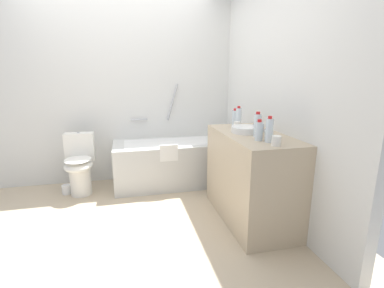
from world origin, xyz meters
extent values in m
plane|color=#C1AD8E|center=(0.00, 0.00, 0.00)|extent=(4.07, 4.07, 0.00)
cube|color=silver|center=(0.00, 1.26, 1.26)|extent=(3.47, 0.10, 2.52)
cube|color=silver|center=(1.59, 0.00, 1.26)|extent=(0.10, 2.81, 2.52)
cube|color=silver|center=(0.68, 0.87, 0.29)|extent=(1.60, 0.68, 0.57)
cube|color=white|center=(0.68, 0.87, 0.53)|extent=(1.31, 0.49, 0.09)
cylinder|color=#B7B7BC|center=(1.31, 0.87, 0.61)|extent=(0.09, 0.03, 0.03)
cylinder|color=#B7B7BC|center=(0.71, 1.18, 1.07)|extent=(0.17, 0.03, 0.51)
cylinder|color=#B7B7BC|center=(0.25, 1.18, 0.84)|extent=(0.23, 0.03, 0.03)
cube|color=white|center=(0.55, 0.54, 0.52)|extent=(0.22, 0.03, 0.20)
cylinder|color=white|center=(-0.51, 0.77, 0.19)|extent=(0.25, 0.25, 0.38)
ellipsoid|color=white|center=(-0.51, 0.72, 0.38)|extent=(0.33, 0.39, 0.13)
ellipsoid|color=white|center=(-0.51, 0.72, 0.46)|extent=(0.31, 0.37, 0.02)
cube|color=white|center=(-0.51, 0.94, 0.56)|extent=(0.35, 0.14, 0.36)
cylinder|color=#ADADB3|center=(-0.51, 0.94, 0.75)|extent=(0.03, 0.03, 0.01)
cube|color=tan|center=(1.26, -0.26, 0.44)|extent=(0.56, 1.17, 0.89)
cylinder|color=white|center=(1.21, -0.19, 0.92)|extent=(0.28, 0.28, 0.06)
cylinder|color=#B5B5BA|center=(1.39, -0.19, 0.93)|extent=(0.02, 0.02, 0.07)
cylinder|color=#B5B5BA|center=(1.34, -0.19, 0.96)|extent=(0.11, 0.02, 0.02)
cylinder|color=#B5B5BA|center=(1.39, -0.25, 0.91)|extent=(0.03, 0.03, 0.04)
cylinder|color=#B5B5BA|center=(1.39, -0.13, 0.91)|extent=(0.03, 0.03, 0.04)
cylinder|color=silver|center=(1.18, -0.53, 0.97)|extent=(0.07, 0.07, 0.16)
cylinder|color=red|center=(1.18, -0.53, 1.06)|extent=(0.04, 0.04, 0.02)
cylinder|color=silver|center=(1.23, -0.39, 0.99)|extent=(0.07, 0.07, 0.21)
cylinder|color=red|center=(1.23, -0.39, 1.11)|extent=(0.04, 0.04, 0.02)
cylinder|color=silver|center=(1.26, 0.21, 0.97)|extent=(0.07, 0.07, 0.17)
cylinder|color=red|center=(1.26, 0.21, 1.07)|extent=(0.04, 0.04, 0.02)
cylinder|color=silver|center=(1.25, 0.08, 0.99)|extent=(0.06, 0.06, 0.21)
cylinder|color=red|center=(1.25, 0.08, 1.11)|extent=(0.03, 0.03, 0.02)
cylinder|color=silver|center=(1.23, -0.61, 0.99)|extent=(0.06, 0.06, 0.20)
cylinder|color=red|center=(1.23, -0.61, 1.10)|extent=(0.03, 0.03, 0.02)
cylinder|color=white|center=(1.28, -0.54, 0.93)|extent=(0.08, 0.08, 0.08)
cylinder|color=white|center=(1.20, 0.01, 0.93)|extent=(0.07, 0.07, 0.08)
cylinder|color=white|center=(1.23, -0.74, 0.93)|extent=(0.07, 0.07, 0.08)
cylinder|color=white|center=(-0.69, 0.82, 0.06)|extent=(0.11, 0.11, 0.11)
camera|label=1|loc=(0.07, -2.72, 1.45)|focal=26.39mm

